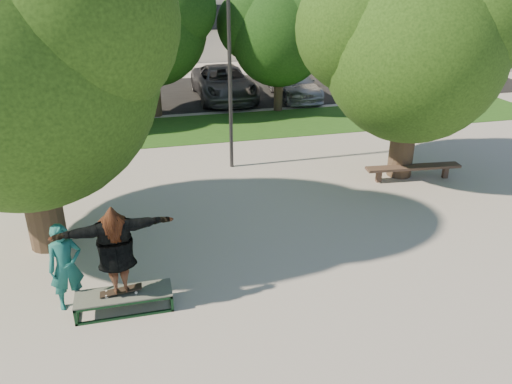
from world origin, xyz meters
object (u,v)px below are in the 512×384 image
object	(u,v)px
tree_right	(411,41)
car_grey	(224,83)
bystander	(66,267)
bench	(413,168)
car_dark	(77,93)
lamppost	(230,70)
grind_box	(125,301)
car_silver_b	(294,84)
tree_left	(10,53)

from	to	relation	value
tree_right	car_grey	size ratio (longest dim) A/B	1.12
bystander	bench	bearing A→B (deg)	5.25
tree_right	car_grey	distance (m)	12.18
bench	car_grey	xyz separation A→B (m)	(-3.69, 11.77, 0.42)
car_dark	bench	bearing A→B (deg)	-58.42
lamppost	car_grey	xyz separation A→B (m)	(1.50, 9.30, -2.35)
tree_right	car_dark	world-z (taller)	tree_right
tree_right	bystander	xyz separation A→B (m)	(-9.42, -4.64, -3.22)
grind_box	car_silver_b	xyz separation A→B (m)	(8.50, 15.70, 0.49)
lamppost	car_grey	distance (m)	9.71
grind_box	car_dark	bearing A→B (deg)	96.97
bystander	car_silver_b	size ratio (longest dim) A/B	0.37
tree_right	car_dark	xyz separation A→B (m)	(-10.35, 10.81, -3.32)
tree_right	car_dark	distance (m)	15.33
car_dark	car_grey	xyz separation A→B (m)	(6.94, 0.41, 0.03)
tree_right	car_grey	bearing A→B (deg)	106.95
lamppost	bench	bearing A→B (deg)	-25.42
grind_box	bench	distance (m)	9.78
tree_right	lamppost	distance (m)	5.36
tree_left	grind_box	world-z (taller)	tree_left
bench	car_silver_b	size ratio (longest dim) A/B	0.64
tree_right	bench	size ratio (longest dim) A/B	2.17
lamppost	car_silver_b	xyz separation A→B (m)	(5.00, 8.75, -2.47)
bystander	car_dark	bearing A→B (deg)	75.86
tree_right	bench	distance (m)	3.76
grind_box	car_dark	world-z (taller)	car_dark
tree_left	lamppost	size ratio (longest dim) A/B	1.16
car_grey	car_silver_b	distance (m)	3.55
bench	bystander	bearing A→B (deg)	-151.76
tree_left	bystander	xyz separation A→B (m)	(0.79, -2.65, -3.55)
tree_left	bench	xyz separation A→B (m)	(10.49, 1.44, -4.04)
car_grey	lamppost	bearing A→B (deg)	-99.16
car_silver_b	car_dark	bearing A→B (deg)	-179.93
car_dark	car_silver_b	size ratio (longest dim) A/B	1.01
lamppost	tree_left	bearing A→B (deg)	-143.58
grind_box	car_silver_b	bearing A→B (deg)	61.57
bench	car_silver_b	world-z (taller)	car_silver_b
tree_left	tree_right	bearing A→B (deg)	11.03
tree_left	grind_box	bearing A→B (deg)	-59.52
bystander	car_dark	world-z (taller)	bystander
tree_left	car_silver_b	world-z (taller)	tree_left
bench	car_silver_b	bearing A→B (deg)	96.38
grind_box	bench	size ratio (longest dim) A/B	0.60
bystander	car_silver_b	world-z (taller)	bystander
tree_right	car_grey	xyz separation A→B (m)	(-3.42, 11.21, -3.29)
tree_right	bystander	world-z (taller)	tree_right
car_silver_b	grind_box	bearing A→B (deg)	-117.59
tree_left	car_silver_b	bearing A→B (deg)	50.88
tree_right	grind_box	distance (m)	10.56
tree_right	bench	bearing A→B (deg)	-63.44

